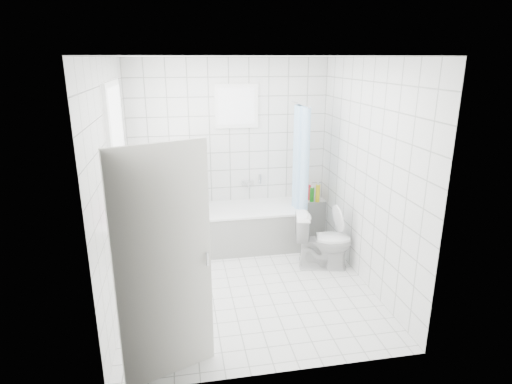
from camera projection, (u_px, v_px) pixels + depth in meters
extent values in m
plane|color=white|center=(248.00, 286.00, 5.08)|extent=(3.00, 3.00, 0.00)
plane|color=white|center=(246.00, 56.00, 4.30)|extent=(3.00, 3.00, 0.00)
cube|color=white|center=(230.00, 152.00, 6.10)|extent=(2.80, 0.02, 2.60)
cube|color=white|center=(279.00, 233.00, 3.28)|extent=(2.80, 0.02, 2.60)
cube|color=white|center=(114.00, 187.00, 4.45)|extent=(0.02, 3.00, 2.60)
cube|color=white|center=(366.00, 174.00, 4.93)|extent=(0.02, 3.00, 2.60)
cube|color=white|center=(120.00, 153.00, 4.65)|extent=(0.01, 0.90, 1.40)
cube|color=white|center=(237.00, 106.00, 5.88)|extent=(0.50, 0.01, 0.50)
cube|color=white|center=(130.00, 216.00, 4.88)|extent=(0.18, 1.02, 0.08)
cube|color=silver|center=(165.00, 267.00, 3.38)|extent=(0.75, 0.35, 2.00)
cube|color=white|center=(245.00, 228.00, 6.08)|extent=(1.61, 0.75, 0.55)
cube|color=white|center=(245.00, 209.00, 5.99)|extent=(1.63, 0.77, 0.03)
cube|color=white|center=(180.00, 201.00, 5.74)|extent=(0.15, 0.85, 1.50)
cube|color=white|center=(313.00, 217.00, 6.51)|extent=(0.40, 0.24, 0.55)
imported|color=white|center=(323.00, 241.00, 5.43)|extent=(0.78, 0.55, 0.73)
cylinder|color=silver|center=(300.00, 104.00, 5.67)|extent=(0.02, 0.80, 0.02)
cube|color=silver|center=(248.00, 182.00, 6.24)|extent=(0.18, 0.06, 0.06)
imported|color=white|center=(129.00, 208.00, 4.78)|extent=(0.13, 0.13, 0.17)
imported|color=#D45295|center=(126.00, 210.00, 4.53)|extent=(0.15, 0.15, 0.28)
imported|color=#C763AC|center=(132.00, 198.00, 5.08)|extent=(0.10, 0.10, 0.19)
imported|color=white|center=(130.00, 198.00, 4.92)|extent=(0.15, 0.15, 0.30)
imported|color=#31D6DC|center=(128.00, 211.00, 4.67)|extent=(0.11, 0.11, 0.18)
cylinder|color=yellow|center=(318.00, 193.00, 6.30)|extent=(0.06, 0.06, 0.26)
cylinder|color=#178A1A|center=(312.00, 195.00, 6.31)|extent=(0.06, 0.06, 0.21)
cylinder|color=red|center=(310.00, 192.00, 6.39)|extent=(0.06, 0.06, 0.23)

